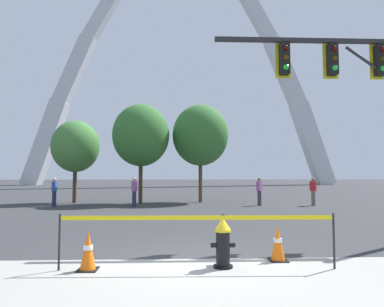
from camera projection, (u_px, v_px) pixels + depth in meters
The scene contains 14 objects.
ground_plane at pixel (194, 260), 6.96m from camera, with size 240.00×240.00×0.00m, color #333335.
fire_hydrant at pixel (223, 243), 6.36m from camera, with size 0.46×0.48×0.99m.
caution_tape_barrier at pixel (198, 231), 6.22m from camera, with size 5.08×0.13×1.03m.
traffic_cone_by_hydrant at pixel (278, 243), 6.84m from camera, with size 0.36×0.36×0.73m.
traffic_cone_mid_sidewalk at pixel (88, 251), 6.17m from camera, with size 0.36×0.36×0.73m.
traffic_signal_gantry at pixel (369, 87), 9.74m from camera, with size 6.42×0.44×6.00m.
monument_arch at pixel (181, 75), 60.82m from camera, with size 54.62×2.81×44.72m.
tree_far_left at pixel (76, 146), 21.24m from camera, with size 2.94×2.94×5.14m.
tree_left_mid at pixel (141, 135), 20.86m from camera, with size 3.48×3.48×6.09m.
tree_center_left at pixel (200, 135), 21.80m from camera, with size 3.57×3.57×6.26m.
pedestrian_walking_left at pixel (134, 192), 18.61m from camera, with size 0.29×0.38×1.59m.
pedestrian_standing_center at pixel (313, 191), 19.14m from camera, with size 0.39×0.36×1.59m.
pedestrian_walking_right at pixel (54, 192), 18.68m from camera, with size 0.22×0.34×1.59m.
pedestrian_near_trees at pixel (259, 191), 19.23m from camera, with size 0.38×0.39×1.59m.
Camera 1 is at (-0.31, -7.08, 1.74)m, focal length 31.73 mm.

